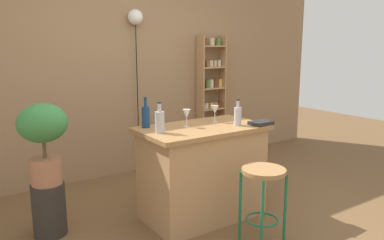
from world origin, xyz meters
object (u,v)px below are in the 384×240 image
(bar_stool, at_px, (263,187))
(spice_shelf, at_px, (211,98))
(plant_stool, at_px, (49,209))
(wine_glass_left, at_px, (215,110))
(bottle_soda_blue, at_px, (146,116))
(bottle_spirits_clear, at_px, (160,121))
(bottle_wine_red, at_px, (238,116))
(cookbook, at_px, (261,123))
(potted_plant, at_px, (43,134))
(pendant_globe_light, at_px, (135,21))
(wine_glass_center, at_px, (187,114))

(bar_stool, bearing_deg, spice_shelf, 63.33)
(plant_stool, xyz_separation_m, wine_glass_left, (1.53, -0.34, 0.77))
(bar_stool, relative_size, bottle_soda_blue, 2.31)
(bottle_soda_blue, height_order, bottle_spirits_clear, bottle_soda_blue)
(bar_stool, xyz_separation_m, spice_shelf, (1.10, 2.19, 0.39))
(bottle_wine_red, bearing_deg, cookbook, -27.04)
(potted_plant, height_order, wine_glass_left, potted_plant)
(bottle_wine_red, bearing_deg, wine_glass_left, 109.15)
(bottle_wine_red, bearing_deg, potted_plant, 160.19)
(spice_shelf, distance_m, bottle_soda_blue, 2.09)
(potted_plant, height_order, pendant_globe_light, pendant_globe_light)
(potted_plant, xyz_separation_m, wine_glass_left, (1.53, -0.34, 0.10))
(wine_glass_left, xyz_separation_m, cookbook, (0.29, -0.35, -0.10))
(wine_glass_left, bearing_deg, bar_stool, -97.31)
(bottle_spirits_clear, bearing_deg, wine_glass_left, 8.81)
(bottle_spirits_clear, bearing_deg, bar_stool, -50.39)
(spice_shelf, relative_size, potted_plant, 2.53)
(spice_shelf, xyz_separation_m, pendant_globe_light, (-1.13, 0.05, 1.04))
(pendant_globe_light, bearing_deg, bottle_spirits_clear, -109.31)
(pendant_globe_light, bearing_deg, spice_shelf, -2.41)
(spice_shelf, xyz_separation_m, bottle_spirits_clear, (-1.67, -1.50, 0.11))
(spice_shelf, bearing_deg, wine_glass_center, -133.41)
(bottle_soda_blue, xyz_separation_m, wine_glass_center, (0.33, -0.18, 0.01))
(plant_stool, bearing_deg, bottle_wine_red, -19.81)
(cookbook, bearing_deg, bottle_spirits_clear, 163.04)
(spice_shelf, xyz_separation_m, bottle_soda_blue, (-1.67, -1.24, 0.11))
(potted_plant, bearing_deg, bar_stool, -38.41)
(wine_glass_left, relative_size, pendant_globe_light, 0.08)
(bottle_wine_red, xyz_separation_m, cookbook, (0.20, -0.10, -0.08))
(potted_plant, xyz_separation_m, bottle_wine_red, (1.62, -0.58, 0.08))
(bottle_soda_blue, bearing_deg, bar_stool, -58.74)
(bar_stool, distance_m, wine_glass_left, 0.95)
(spice_shelf, height_order, wine_glass_left, spice_shelf)
(bar_stool, distance_m, wine_glass_center, 0.96)
(plant_stool, distance_m, wine_glass_left, 1.75)
(cookbook, relative_size, pendant_globe_light, 0.10)
(potted_plant, relative_size, cookbook, 3.31)
(bar_stool, distance_m, plant_stool, 1.84)
(bottle_wine_red, bearing_deg, spice_shelf, 60.84)
(bottle_wine_red, bearing_deg, bar_stool, -108.62)
(potted_plant, distance_m, bottle_spirits_clear, 0.97)
(plant_stool, height_order, wine_glass_left, wine_glass_left)
(bar_stool, height_order, potted_plant, potted_plant)
(bottle_soda_blue, xyz_separation_m, cookbook, (0.96, -0.50, -0.09))
(wine_glass_left, bearing_deg, spice_shelf, 54.42)
(bottle_spirits_clear, height_order, wine_glass_left, bottle_spirits_clear)
(wine_glass_center, relative_size, pendant_globe_light, 0.08)
(bar_stool, xyz_separation_m, bottle_wine_red, (0.19, 0.55, 0.49))
(cookbook, bearing_deg, plant_stool, 156.48)
(plant_stool, distance_m, bottle_soda_blue, 1.16)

